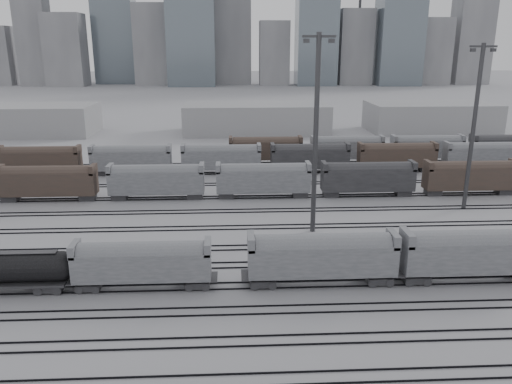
{
  "coord_description": "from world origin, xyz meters",
  "views": [
    {
      "loc": [
        2.96,
        -45.17,
        23.62
      ],
      "look_at": [
        6.3,
        21.44,
        4.0
      ],
      "focal_mm": 35.0,
      "sensor_mm": 36.0,
      "label": 1
    }
  ],
  "objects_px": {
    "hopper_car_b": "(322,254)",
    "hopper_car_c": "(476,251)",
    "light_mast_c": "(316,131)",
    "hopper_car_a": "(142,261)"
  },
  "relations": [
    {
      "from": "hopper_car_b",
      "to": "hopper_car_c",
      "type": "height_order",
      "value": "hopper_car_c"
    },
    {
      "from": "hopper_car_c",
      "to": "light_mast_c",
      "type": "xyz_separation_m",
      "value": [
        -14.34,
        15.29,
        9.97
      ]
    },
    {
      "from": "hopper_car_a",
      "to": "light_mast_c",
      "type": "distance_m",
      "value": 26.93
    },
    {
      "from": "hopper_car_a",
      "to": "light_mast_c",
      "type": "bearing_deg",
      "value": 37.95
    },
    {
      "from": "hopper_car_c",
      "to": "light_mast_c",
      "type": "distance_m",
      "value": 23.21
    },
    {
      "from": "hopper_car_c",
      "to": "light_mast_c",
      "type": "height_order",
      "value": "light_mast_c"
    },
    {
      "from": "hopper_car_a",
      "to": "light_mast_c",
      "type": "relative_size",
      "value": 0.54
    },
    {
      "from": "hopper_car_c",
      "to": "light_mast_c",
      "type": "bearing_deg",
      "value": 133.15
    },
    {
      "from": "light_mast_c",
      "to": "hopper_car_a",
      "type": "bearing_deg",
      "value": -142.05
    },
    {
      "from": "light_mast_c",
      "to": "hopper_car_b",
      "type": "bearing_deg",
      "value": -95.87
    }
  ]
}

